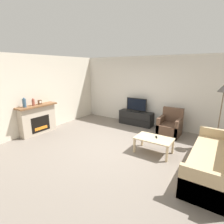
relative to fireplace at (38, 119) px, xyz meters
The scene contains 14 objects.
ground_plane 2.98m from the fireplace, 11.14° to the left, with size 24.00×24.00×0.00m, color slate.
wall_back 4.29m from the fireplace, 46.95° to the left, with size 12.00×0.06×2.70m.
wall_left 1.02m from the fireplace, 108.34° to the left, with size 0.06×12.00×2.70m.
fireplace is the anchor object (origin of this frame).
mantel_vase_left 0.77m from the fireplace, 87.70° to the right, with size 0.11×0.11×0.31m.
mantel_vase_centre_left 0.63m from the fireplace, 80.88° to the right, with size 0.09×0.09×0.25m.
mantel_clock 0.59m from the fireplace, 82.82° to the left, with size 0.08×0.11×0.15m.
tv_stand 3.71m from the fireplace, 48.98° to the left, with size 1.37×0.44×0.55m.
tv 3.71m from the fireplace, 48.96° to the left, with size 0.85×0.18×0.54m.
armchair 4.60m from the fireplace, 32.14° to the left, with size 0.70×0.76×0.91m.
coffee_table 4.01m from the fireplace, 12.28° to the left, with size 0.97×0.60×0.44m.
remote 4.06m from the fireplace, 13.25° to the left, with size 0.10×0.15×0.02m.
couch 5.42m from the fireplace, ahead, with size 0.87×2.46×0.87m.
floor_lamp 5.82m from the fireplace, 22.10° to the left, with size 0.33×0.33×1.85m.
Camera 1 is at (2.54, -3.96, 2.28)m, focal length 28.00 mm.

